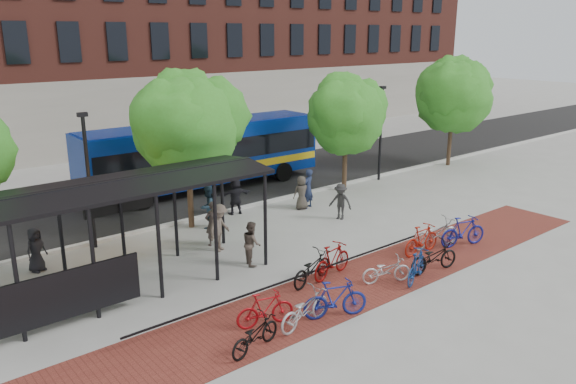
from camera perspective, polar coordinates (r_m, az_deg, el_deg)
ground at (r=23.01m, az=0.90°, el=-4.09°), size 160.00×160.00×0.00m
asphalt_street at (r=29.27m, az=-9.27°, el=0.12°), size 160.00×8.00×0.01m
curb at (r=26.00m, az=-4.81°, el=-1.62°), size 160.00×0.25×0.12m
brick_strip at (r=18.37m, az=6.30°, el=-9.54°), size 24.00×3.00×0.01m
bike_rack_rail at (r=18.16m, az=1.32°, el=-9.78°), size 12.00×0.05×0.95m
building_brick at (r=48.83m, az=-10.45°, el=18.18°), size 55.00×14.00×20.00m
bus_shelter at (r=17.72m, az=-18.49°, el=-0.89°), size 10.60×3.07×3.60m
tree_b at (r=22.97m, az=-10.13°, el=7.13°), size 5.15×4.20×6.47m
tree_c at (r=28.48m, az=5.99°, el=8.13°), size 4.66×3.80×5.92m
tree_d at (r=35.37m, az=16.50°, el=9.76°), size 5.39×4.40×6.55m
lamp_post_left at (r=21.87m, az=-19.60°, el=1.43°), size 0.35×0.20×5.12m
lamp_post_right at (r=30.95m, az=9.41°, el=6.18°), size 0.35×0.20×5.12m
bus at (r=29.24m, az=-8.53°, el=4.14°), size 12.86×3.22×3.46m
bike_0 at (r=14.78m, az=-3.39°, el=-14.25°), size 1.81×0.97×0.91m
bike_1 at (r=15.84m, az=-2.34°, el=-11.81°), size 1.75×0.92×1.01m
bike_2 at (r=15.84m, az=1.71°, el=-11.78°), size 2.03×0.96×1.03m
bike_3 at (r=16.28m, az=4.83°, el=-10.79°), size 1.97×1.26×1.15m
bike_4 at (r=18.34m, az=2.44°, el=-7.73°), size 2.08×1.13×1.03m
bike_5 at (r=18.82m, az=4.51°, el=-6.94°), size 1.99×0.89×1.16m
bike_6 at (r=18.66m, az=9.95°, el=-7.81°), size 1.76×1.22×0.88m
bike_7 at (r=18.92m, az=12.96°, el=-7.33°), size 1.85×1.11×1.07m
bike_8 at (r=19.80m, az=14.59°, el=-6.42°), size 2.08×1.04×1.04m
bike_9 at (r=21.19m, az=13.42°, el=-4.71°), size 1.88×0.54×1.13m
bike_10 at (r=21.93m, az=14.74°, el=-4.08°), size 2.28×1.22×1.14m
bike_11 at (r=22.35m, az=17.36°, el=-3.84°), size 2.05×1.14×1.19m
pedestrian_0 at (r=20.94m, az=-24.25°, el=-5.35°), size 0.90×0.78×1.56m
pedestrian_1 at (r=21.54m, az=-7.68°, el=-3.18°), size 0.64×0.43×1.75m
pedestrian_2 at (r=23.48m, az=-8.13°, el=-1.50°), size 1.07×0.97×1.81m
pedestrian_3 at (r=20.98m, az=-7.00°, el=-3.61°), size 1.34×1.10×1.80m
pedestrian_5 at (r=25.13m, az=-5.39°, el=-0.36°), size 1.66×0.89×1.71m
pedestrian_6 at (r=25.75m, az=1.38°, el=-0.07°), size 0.88×0.71×1.56m
pedestrian_7 at (r=25.92m, az=2.03°, el=0.36°), size 0.78×0.63×1.84m
pedestrian_8 at (r=19.70m, az=-3.71°, el=-5.20°), size 0.83×0.92×1.57m
pedestrian_9 at (r=24.44m, az=5.35°, el=-0.98°), size 0.94×1.18×1.59m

